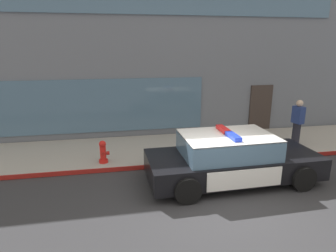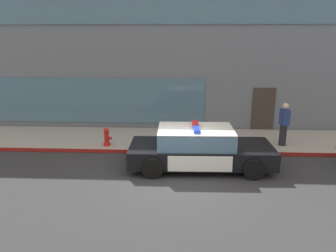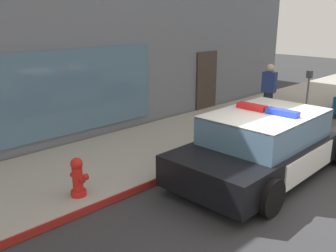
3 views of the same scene
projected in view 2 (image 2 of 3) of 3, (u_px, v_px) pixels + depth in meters
The scene contains 7 objects.
ground at pixel (175, 179), 10.20m from camera, with size 48.00×48.00×0.00m, color #303033.
sidewalk at pixel (178, 140), 13.83m from camera, with size 48.00×3.06×0.15m, color #A39E93.
curb_red_paint at pixel (177, 152), 12.34m from camera, with size 28.80×0.04×0.14m, color maroon.
storefront_building at pixel (133, 46), 19.71m from camera, with size 22.68×10.93×7.50m.
police_cruiser at pixel (199, 148), 10.99m from camera, with size 4.86×2.23×1.49m.
fire_hydrant at pixel (107, 137), 12.79m from camera, with size 0.34×0.39×0.73m.
pedestrian_on_sidewalk at pixel (284, 124), 12.70m from camera, with size 0.33×0.44×1.71m.
Camera 2 is at (0.24, -9.38, 4.36)m, focal length 34.57 mm.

